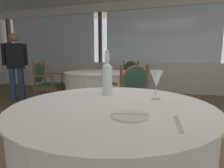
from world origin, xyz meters
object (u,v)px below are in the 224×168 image
at_px(diner_person_0, 15,63).
at_px(water_bottle, 107,77).
at_px(wine_glass, 156,79).
at_px(dining_chair_1_1, 130,92).
at_px(side_plate, 130,115).
at_px(dining_chair_1_0, 46,81).
at_px(dining_chair_1_2, 128,77).

bearing_deg(diner_person_0, water_bottle, 4.96).
distance_m(water_bottle, wine_glass, 0.36).
xyz_separation_m(water_bottle, dining_chair_1_1, (-0.05, 1.13, -0.33)).
relative_size(side_plate, dining_chair_1_0, 0.20).
height_order(dining_chair_1_2, diner_person_0, diner_person_0).
height_order(wine_glass, dining_chair_1_0, wine_glass).
xyz_separation_m(side_plate, dining_chair_1_1, (-0.31, 1.57, -0.20)).
relative_size(wine_glass, dining_chair_1_1, 0.21).
bearing_deg(dining_chair_1_0, dining_chair_1_2, 30.02).
bearing_deg(dining_chair_1_2, water_bottle, 26.34).
bearing_deg(dining_chair_1_1, dining_chair_1_2, -30.04).
relative_size(dining_chair_1_0, dining_chair_1_2, 0.99).
bearing_deg(water_bottle, dining_chair_1_1, 92.59).
distance_m(dining_chair_1_1, dining_chair_1_2, 1.91).
bearing_deg(dining_chair_1_0, wine_glass, -50.68).
bearing_deg(dining_chair_1_0, diner_person_0, 150.23).
distance_m(water_bottle, dining_chair_1_0, 2.55).
distance_m(dining_chair_1_0, dining_chair_1_1, 1.91).
bearing_deg(dining_chair_1_0, side_plate, -57.66).
xyz_separation_m(water_bottle, dining_chair_1_0, (-1.87, 1.71, -0.33)).
distance_m(wine_glass, dining_chair_1_0, 2.86).
height_order(wine_glass, dining_chair_1_1, wine_glass).
bearing_deg(wine_glass, dining_chair_1_2, 104.98).
bearing_deg(side_plate, dining_chair_1_0, 134.69).
distance_m(wine_glass, dining_chair_1_2, 3.17).
bearing_deg(dining_chair_1_1, dining_chair_1_0, 30.02).
bearing_deg(water_bottle, dining_chair_1_2, 98.68).
relative_size(side_plate, wine_glass, 0.93).
height_order(wine_glass, dining_chair_1_2, same).
relative_size(wine_glass, diner_person_0, 0.13).
xyz_separation_m(water_bottle, dining_chair_1_2, (-0.46, 3.00, -0.33)).
height_order(wine_glass, diner_person_0, diner_person_0).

